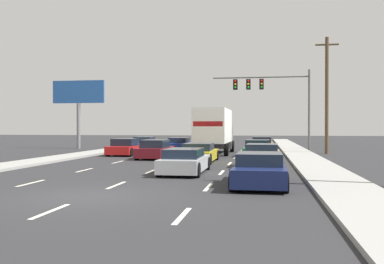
# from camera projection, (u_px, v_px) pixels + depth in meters

# --- Properties ---
(ground_plane) EXTENTS (140.00, 140.00, 0.00)m
(ground_plane) POSITION_uv_depth(u_px,v_px,m) (202.00, 151.00, 38.01)
(ground_plane) COLOR #2B2B2D
(sidewalk_right) EXTENTS (2.25, 80.00, 0.14)m
(sidewalk_right) POSITION_uv_depth(u_px,v_px,m) (301.00, 155.00, 31.77)
(sidewalk_right) COLOR #9E9E99
(sidewalk_right) RESTS_ON ground_plane
(sidewalk_left) EXTENTS (2.25, 80.00, 0.14)m
(sidewalk_left) POSITION_uv_depth(u_px,v_px,m) (92.00, 153.00, 34.39)
(sidewalk_left) COLOR #9E9E99
(sidewalk_left) RESTS_ON ground_plane
(lane_markings) EXTENTS (6.94, 57.00, 0.01)m
(lane_markings) POSITION_uv_depth(u_px,v_px,m) (193.00, 155.00, 33.16)
(lane_markings) COLOR silver
(lane_markings) RESTS_ON ground_plane
(car_white) EXTENTS (1.85, 4.52, 1.26)m
(car_white) POSITION_uv_depth(u_px,v_px,m) (145.00, 144.00, 38.89)
(car_white) COLOR white
(car_white) RESTS_ON ground_plane
(car_red) EXTENTS (2.06, 4.13, 1.27)m
(car_red) POSITION_uv_depth(u_px,v_px,m) (126.00, 148.00, 32.63)
(car_red) COLOR red
(car_red) RESTS_ON ground_plane
(car_blue) EXTENTS (1.86, 4.49, 1.23)m
(car_blue) POSITION_uv_depth(u_px,v_px,m) (179.00, 145.00, 36.99)
(car_blue) COLOR #1E389E
(car_blue) RESTS_ON ground_plane
(car_maroon) EXTENTS (1.99, 4.38, 1.27)m
(car_maroon) POSITION_uv_depth(u_px,v_px,m) (156.00, 150.00, 29.22)
(car_maroon) COLOR maroon
(car_maroon) RESTS_ON ground_plane
(box_truck) EXTENTS (2.60, 8.31, 3.51)m
(box_truck) POSITION_uv_depth(u_px,v_px,m) (215.00, 129.00, 34.09)
(box_truck) COLOR white
(box_truck) RESTS_ON ground_plane
(car_yellow) EXTENTS (2.01, 4.64, 1.15)m
(car_yellow) POSITION_uv_depth(u_px,v_px,m) (199.00, 153.00, 26.30)
(car_yellow) COLOR yellow
(car_yellow) RESTS_ON ground_plane
(car_silver) EXTENTS (1.88, 4.57, 1.15)m
(car_silver) POSITION_uv_depth(u_px,v_px,m) (185.00, 161.00, 19.98)
(car_silver) COLOR #B7BABF
(car_silver) RESTS_ON ground_plane
(car_orange) EXTENTS (1.97, 4.12, 1.29)m
(car_orange) POSITION_uv_depth(u_px,v_px,m) (262.00, 145.00, 37.16)
(car_orange) COLOR orange
(car_orange) RESTS_ON ground_plane
(car_green) EXTENTS (2.04, 4.43, 1.22)m
(car_green) POSITION_uv_depth(u_px,v_px,m) (257.00, 149.00, 30.90)
(car_green) COLOR #196B38
(car_green) RESTS_ON ground_plane
(car_tan) EXTENTS (2.06, 4.71, 1.24)m
(car_tan) POSITION_uv_depth(u_px,v_px,m) (262.00, 156.00, 23.14)
(car_tan) COLOR tan
(car_tan) RESTS_ON ground_plane
(car_navy) EXTENTS (1.97, 4.71, 1.20)m
(car_navy) POSITION_uv_depth(u_px,v_px,m) (260.00, 170.00, 15.88)
(car_navy) COLOR #141E4C
(car_navy) RESTS_ON ground_plane
(traffic_signal_mast) EXTENTS (8.97, 0.69, 7.43)m
(traffic_signal_mast) POSITION_uv_depth(u_px,v_px,m) (265.00, 90.00, 40.35)
(traffic_signal_mast) COLOR #595B56
(traffic_signal_mast) RESTS_ON ground_plane
(utility_pole_mid) EXTENTS (1.80, 0.28, 9.26)m
(utility_pole_mid) POSITION_uv_depth(u_px,v_px,m) (327.00, 94.00, 34.32)
(utility_pole_mid) COLOR brown
(utility_pole_mid) RESTS_ON ground_plane
(roadside_billboard) EXTENTS (5.32, 0.36, 6.73)m
(roadside_billboard) POSITION_uv_depth(u_px,v_px,m) (78.00, 99.00, 42.79)
(roadside_billboard) COLOR slate
(roadside_billboard) RESTS_ON ground_plane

